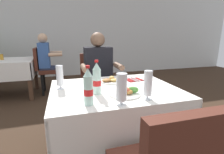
# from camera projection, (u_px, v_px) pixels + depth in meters

# --- Properties ---
(back_wall) EXTENTS (11.00, 0.12, 3.01)m
(back_wall) POSITION_uv_depth(u_px,v_px,m) (76.00, 25.00, 5.03)
(back_wall) COLOR silver
(back_wall) RESTS_ON ground
(main_dining_table) EXTENTS (1.14, 0.90, 0.75)m
(main_dining_table) POSITION_uv_depth(u_px,v_px,m) (115.00, 105.00, 1.60)
(main_dining_table) COLOR white
(main_dining_table) RESTS_ON ground
(chair_far_diner_seat) EXTENTS (0.44, 0.50, 0.97)m
(chair_far_diner_seat) POSITION_uv_depth(u_px,v_px,m) (97.00, 84.00, 2.39)
(chair_far_diner_seat) COLOR #4C2319
(chair_far_diner_seat) RESTS_ON ground
(seated_diner_far) EXTENTS (0.50, 0.46, 1.26)m
(seated_diner_far) POSITION_uv_depth(u_px,v_px,m) (99.00, 75.00, 2.25)
(seated_diner_far) COLOR #282D42
(seated_diner_far) RESTS_ON ground
(plate_near_camera) EXTENTS (0.26, 0.26, 0.07)m
(plate_near_camera) POSITION_uv_depth(u_px,v_px,m) (126.00, 92.00, 1.37)
(plate_near_camera) COLOR white
(plate_near_camera) RESTS_ON main_dining_table
(plate_far_diner) EXTENTS (0.26, 0.26, 0.06)m
(plate_far_diner) POSITION_uv_depth(u_px,v_px,m) (111.00, 80.00, 1.75)
(plate_far_diner) COLOR white
(plate_far_diner) RESTS_ON main_dining_table
(beer_glass_left) EXTENTS (0.07, 0.07, 0.22)m
(beer_glass_left) POSITION_uv_depth(u_px,v_px,m) (148.00, 84.00, 1.25)
(beer_glass_left) COLOR white
(beer_glass_left) RESTS_ON main_dining_table
(beer_glass_middle) EXTENTS (0.07, 0.07, 0.23)m
(beer_glass_middle) POSITION_uv_depth(u_px,v_px,m) (122.00, 89.00, 1.15)
(beer_glass_middle) COLOR white
(beer_glass_middle) RESTS_ON main_dining_table
(beer_glass_right) EXTENTS (0.07, 0.07, 0.21)m
(beer_glass_right) POSITION_uv_depth(u_px,v_px,m) (60.00, 77.00, 1.50)
(beer_glass_right) COLOR white
(beer_glass_right) RESTS_ON main_dining_table
(cola_bottle_primary) EXTENTS (0.07, 0.07, 0.28)m
(cola_bottle_primary) POSITION_uv_depth(u_px,v_px,m) (97.00, 79.00, 1.37)
(cola_bottle_primary) COLOR silver
(cola_bottle_primary) RESTS_ON main_dining_table
(cola_bottle_secondary) EXTENTS (0.07, 0.07, 0.28)m
(cola_bottle_secondary) POSITION_uv_depth(u_px,v_px,m) (88.00, 88.00, 1.15)
(cola_bottle_secondary) COLOR silver
(cola_bottle_secondary) RESTS_ON main_dining_table
(napkin_cutlery_set) EXTENTS (0.19, 0.20, 0.01)m
(napkin_cutlery_set) POSITION_uv_depth(u_px,v_px,m) (134.00, 80.00, 1.82)
(napkin_cutlery_set) COLOR maroon
(napkin_cutlery_set) RESTS_ON main_dining_table
(background_dining_table) EXTENTS (1.03, 0.88, 0.75)m
(background_dining_table) POSITION_uv_depth(u_px,v_px,m) (7.00, 69.00, 3.36)
(background_dining_table) COLOR white
(background_dining_table) RESTS_ON ground
(background_chair_right) EXTENTS (0.50, 0.44, 0.97)m
(background_chair_right) POSITION_uv_depth(u_px,v_px,m) (46.00, 68.00, 3.56)
(background_chair_right) COLOR #4C2319
(background_chair_right) RESTS_ON ground
(background_patron) EXTENTS (0.46, 0.50, 1.26)m
(background_patron) POSITION_uv_depth(u_px,v_px,m) (48.00, 60.00, 3.53)
(background_patron) COLOR #282D42
(background_patron) RESTS_ON ground
(background_table_tumbler) EXTENTS (0.06, 0.06, 0.11)m
(background_table_tumbler) POSITION_uv_depth(u_px,v_px,m) (2.00, 57.00, 3.30)
(background_table_tumbler) COLOR #C68928
(background_table_tumbler) RESTS_ON background_dining_table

